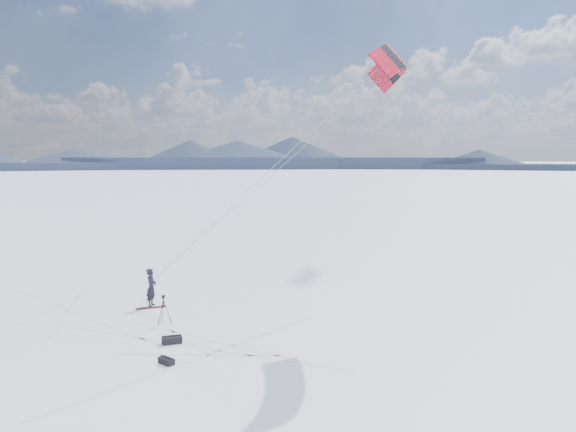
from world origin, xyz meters
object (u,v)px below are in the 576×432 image
(tripod, at_px, (164,305))
(gear_bag_b, at_px, (166,361))
(snowkiter, at_px, (152,306))
(gear_bag_a, at_px, (172,340))
(snowboard, at_px, (151,308))

(tripod, xyz_separation_m, gear_bag_b, (2.35, -4.49, -0.74))
(snowkiter, height_order, gear_bag_b, snowkiter)
(tripod, relative_size, gear_bag_b, 1.92)
(snowkiter, distance_m, gear_bag_a, 6.14)
(tripod, bearing_deg, snowkiter, 115.77)
(tripod, bearing_deg, snowboard, 117.77)
(snowkiter, xyz_separation_m, gear_bag_a, (3.55, -5.01, 0.16))
(gear_bag_b, bearing_deg, snowboard, 147.44)
(gear_bag_b, bearing_deg, gear_bag_a, 136.46)
(gear_bag_a, bearing_deg, snowboard, 92.92)
(snowboard, bearing_deg, gear_bag_a, -89.67)
(tripod, xyz_separation_m, gear_bag_a, (1.54, -2.35, -0.71))
(snowkiter, xyz_separation_m, gear_bag_b, (4.37, -7.14, 0.12))
(snowkiter, distance_m, gear_bag_b, 8.37)
(tripod, distance_m, gear_bag_b, 5.12)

